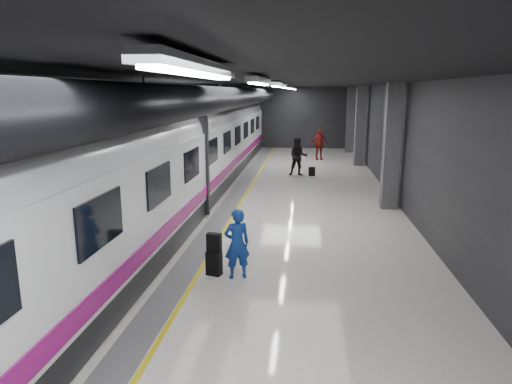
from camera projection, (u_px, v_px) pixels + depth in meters
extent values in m
plane|color=white|center=(260.00, 219.00, 15.41)|extent=(40.00, 40.00, 0.00)
cube|color=black|center=(260.00, 82.00, 14.43)|extent=(10.00, 40.00, 0.02)
cube|color=#28282B|center=(287.00, 118.00, 34.33)|extent=(10.00, 0.02, 4.50)
cube|color=#28282B|center=(113.00, 150.00, 15.45)|extent=(0.02, 40.00, 4.50)
cube|color=#28282B|center=(417.00, 155.00, 14.39)|extent=(0.02, 40.00, 4.50)
cube|color=slate|center=(220.00, 217.00, 15.55)|extent=(0.65, 39.80, 0.01)
cube|color=yellow|center=(232.00, 218.00, 15.51)|extent=(0.10, 39.80, 0.01)
cylinder|color=black|center=(220.00, 99.00, 14.69)|extent=(0.80, 38.00, 0.80)
cube|color=silver|center=(197.00, 67.00, 3.72)|extent=(0.22, 2.60, 0.10)
cube|color=silver|center=(260.00, 81.00, 8.57)|extent=(0.22, 2.60, 0.10)
cube|color=silver|center=(277.00, 85.00, 13.42)|extent=(0.22, 2.60, 0.10)
cube|color=silver|center=(285.00, 86.00, 18.27)|extent=(0.22, 2.60, 0.10)
cube|color=silver|center=(290.00, 87.00, 23.13)|extent=(0.22, 2.60, 0.10)
cube|color=silver|center=(293.00, 88.00, 27.98)|extent=(0.22, 2.60, 0.10)
cube|color=silver|center=(294.00, 88.00, 31.86)|extent=(0.22, 2.60, 0.10)
cube|color=#515154|center=(391.00, 147.00, 16.37)|extent=(0.55, 0.55, 4.50)
cube|color=#515154|center=(360.00, 126.00, 26.08)|extent=(0.55, 0.55, 4.50)
cube|color=#515154|center=(350.00, 120.00, 31.90)|extent=(0.55, 0.55, 4.50)
cube|color=black|center=(166.00, 206.00, 15.68)|extent=(2.80, 38.00, 0.60)
cube|color=white|center=(164.00, 166.00, 15.37)|extent=(2.90, 38.00, 2.20)
cylinder|color=white|center=(163.00, 138.00, 15.17)|extent=(2.80, 38.00, 2.80)
cube|color=#8D0C69|center=(207.00, 190.00, 15.39)|extent=(0.04, 38.00, 0.35)
cube|color=black|center=(164.00, 158.00, 15.32)|extent=(3.05, 0.25, 3.80)
cube|color=black|center=(101.00, 221.00, 7.37)|extent=(0.05, 1.60, 0.85)
cube|color=black|center=(159.00, 184.00, 10.28)|extent=(0.05, 1.60, 0.85)
cube|color=black|center=(192.00, 164.00, 13.19)|extent=(0.05, 1.60, 0.85)
cube|color=black|center=(213.00, 151.00, 16.10)|extent=(0.05, 1.60, 0.85)
cube|color=black|center=(227.00, 142.00, 19.01)|extent=(0.05, 1.60, 0.85)
cube|color=black|center=(238.00, 135.00, 21.92)|extent=(0.05, 1.60, 0.85)
cube|color=black|center=(246.00, 130.00, 24.84)|extent=(0.05, 1.60, 0.85)
cube|color=black|center=(252.00, 126.00, 27.75)|extent=(0.05, 1.60, 0.85)
cube|color=black|center=(258.00, 123.00, 30.66)|extent=(0.05, 1.60, 0.85)
imported|color=#1642AB|center=(237.00, 244.00, 10.35)|extent=(0.70, 0.59, 1.64)
cube|color=black|center=(214.00, 263.00, 10.63)|extent=(0.39, 0.31, 0.56)
cube|color=black|center=(214.00, 243.00, 10.54)|extent=(0.35, 0.23, 0.44)
imported|color=black|center=(298.00, 157.00, 23.08)|extent=(1.01, 0.82, 1.95)
imported|color=maroon|center=(319.00, 144.00, 28.50)|extent=(1.20, 0.71, 1.92)
cube|color=black|center=(312.00, 171.00, 23.20)|extent=(0.34, 0.26, 0.45)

